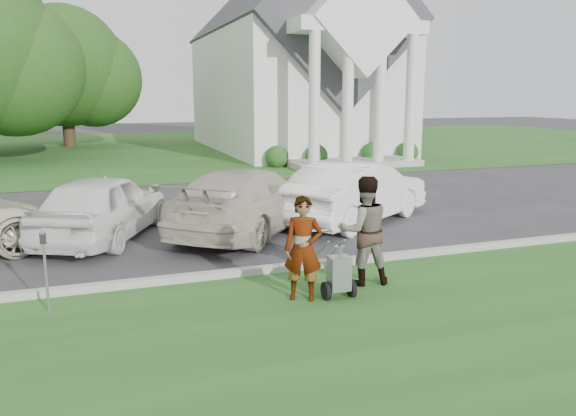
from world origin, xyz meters
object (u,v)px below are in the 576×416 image
tree_back (64,72)px  parking_meter_near (45,262)px  striping_cart (339,274)px  car_b (103,206)px  person_left (303,249)px  car_d (356,192)px  church (294,50)px  car_c (248,200)px  person_right (364,231)px

tree_back → parking_meter_near: tree_back is taller
tree_back → striping_cart: (5.08, -31.10, -4.30)m
parking_meter_near → car_b: size_ratio=0.28×
tree_back → striping_cart: tree_back is taller
car_b → person_left: bearing=144.3°
car_b → car_d: bearing=-158.4°
car_d → church: bearing=-47.4°
person_left → car_c: (0.38, 4.84, -0.07)m
church → person_left: 26.04m
person_left → tree_back: bearing=124.2°
car_d → striping_cart: bearing=118.7°
car_c → car_b: bearing=33.0°
car_d → parking_meter_near: bearing=87.0°
church → parking_meter_near: bearing=-118.2°
car_b → car_d: 6.38m
tree_back → car_c: tree_back is taller
person_right → striping_cart: bearing=45.1°
tree_back → person_right: tree_back is taller
striping_cart → car_b: 6.52m
person_right → car_d: (2.08, 4.54, -0.16)m
parking_meter_near → car_b: bearing=78.0°
striping_cart → car_c: size_ratio=0.19×
parking_meter_near → striping_cart: bearing=-11.7°
person_left → parking_meter_near: (-3.95, 0.80, -0.05)m
church → car_c: 21.51m
church → car_d: bearing=-105.0°
striping_cart → car_d: 5.81m
person_left → car_b: person_left is taller
striping_cart → person_right: 1.05m
church → person_left: church is taller
church → striping_cart: size_ratio=22.83×
tree_back → person_left: size_ratio=5.56×
car_b → car_c: car_c is taller
church → car_d: (-5.13, -19.15, -5.13)m
church → parking_meter_near: 26.90m
parking_meter_near → car_d: car_d is taller
tree_back → person_right: 31.33m
car_c → parking_meter_near: bearing=83.7°
striping_cart → car_c: (-0.20, 4.98, 0.37)m
person_left → car_c: bearing=111.5°
striping_cart → person_right: bearing=37.5°
tree_back → car_b: (1.51, -25.66, -3.94)m
church → car_d: church is taller
car_c → tree_back: bearing=-38.8°
person_left → car_d: (3.38, 4.94, -0.05)m
tree_back → parking_meter_near: bearing=-89.0°
person_left → car_b: bearing=145.4°
church → parking_meter_near: church is taller
parking_meter_near → person_right: bearing=-4.4°
person_right → parking_meter_near: 5.27m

